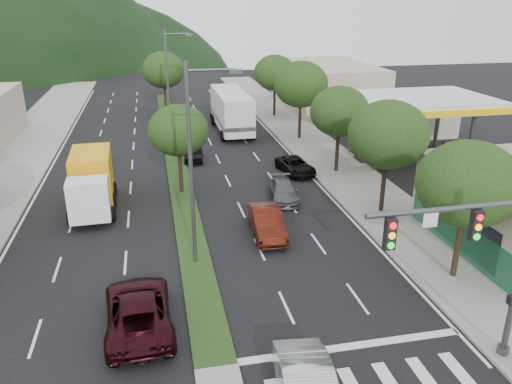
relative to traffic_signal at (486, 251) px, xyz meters
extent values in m
plane|color=black|center=(-9.03, 1.54, -4.65)|extent=(160.00, 160.00, 0.00)
cube|color=gray|center=(3.47, 26.54, -4.57)|extent=(5.00, 90.00, 0.15)
cube|color=gray|center=(-22.03, 26.54, -4.57)|extent=(6.00, 90.00, 0.15)
cube|color=#1C3513|center=(-9.03, 29.54, -4.59)|extent=(1.60, 56.00, 0.12)
cylinder|color=#47494C|center=(-1.43, 0.04, 1.65)|extent=(6.00, 0.18, 0.18)
cube|color=black|center=(-0.63, -0.11, 1.05)|extent=(0.35, 0.25, 1.05)
cube|color=black|center=(-3.63, -0.11, 1.05)|extent=(0.35, 0.25, 1.05)
cube|color=black|center=(1.37, -0.11, -2.05)|extent=(0.30, 0.25, 0.35)
cube|color=silver|center=(9.97, 23.54, 0.35)|extent=(12.00, 8.00, 0.50)
cube|color=yellow|center=(9.97, 23.54, 0.00)|extent=(12.20, 8.20, 0.50)
cylinder|color=#47494C|center=(5.97, 21.04, -2.35)|extent=(0.36, 0.36, 4.60)
cylinder|color=#47494C|center=(13.97, 21.04, -2.35)|extent=(0.36, 0.36, 4.60)
cylinder|color=#47494C|center=(5.97, 26.04, -2.35)|extent=(0.36, 0.36, 4.60)
cylinder|color=#47494C|center=(13.97, 26.04, -2.35)|extent=(0.36, 0.36, 4.60)
cube|color=black|center=(5.97, 23.54, -4.10)|extent=(0.80, 1.60, 1.10)
cube|color=black|center=(13.97, 23.54, -4.10)|extent=(0.80, 1.60, 1.10)
cube|color=#BDB096|center=(10.47, 45.54, -2.05)|extent=(10.00, 16.00, 5.20)
cylinder|color=black|center=(2.97, 5.54, -2.68)|extent=(0.28, 0.28, 3.64)
ellipsoid|color=#153311|center=(2.97, 5.54, 0.18)|extent=(4.60, 4.60, 3.91)
cylinder|color=black|center=(2.97, 13.54, -2.59)|extent=(0.28, 0.28, 3.81)
ellipsoid|color=#153311|center=(2.97, 13.54, 0.40)|extent=(4.80, 4.80, 4.08)
cylinder|color=black|center=(2.97, 21.54, -2.70)|extent=(0.28, 0.28, 3.58)
ellipsoid|color=#153311|center=(2.97, 21.54, 0.11)|extent=(4.40, 4.40, 3.74)
cylinder|color=black|center=(2.97, 31.54, -2.54)|extent=(0.28, 0.28, 3.92)
ellipsoid|color=#153311|center=(2.97, 31.54, 0.54)|extent=(5.00, 5.00, 4.25)
cylinder|color=black|center=(2.97, 41.54, -2.65)|extent=(0.28, 0.28, 3.70)
ellipsoid|color=#153311|center=(2.97, 41.54, 0.26)|extent=(4.60, 4.60, 3.91)
cylinder|color=black|center=(-9.03, 19.54, -2.85)|extent=(0.28, 0.28, 3.36)
ellipsoid|color=#153311|center=(-9.03, 19.54, -0.21)|extent=(4.00, 4.00, 3.40)
cylinder|color=black|center=(-9.03, 45.54, -2.62)|extent=(0.28, 0.28, 3.81)
ellipsoid|color=#153311|center=(-9.03, 45.54, 0.37)|extent=(4.80, 4.80, 4.08)
cylinder|color=#47494C|center=(-9.03, 9.54, 0.35)|extent=(0.20, 0.20, 10.00)
cylinder|color=#47494C|center=(-7.93, 9.54, 4.95)|extent=(2.20, 0.12, 0.12)
cube|color=#47494C|center=(-6.83, 9.54, 4.85)|extent=(0.60, 0.25, 0.18)
cylinder|color=#47494C|center=(-9.03, 34.54, 0.35)|extent=(0.20, 0.20, 10.00)
cylinder|color=#47494C|center=(-7.93, 34.54, 4.95)|extent=(2.20, 0.12, 0.12)
cube|color=#47494C|center=(-6.83, 34.54, 4.85)|extent=(0.60, 0.25, 0.18)
imported|color=black|center=(-11.76, 4.72, -3.86)|extent=(2.85, 5.74, 1.56)
imported|color=black|center=(-7.53, 26.93, -4.00)|extent=(1.87, 3.90, 1.29)
imported|color=#4F5054|center=(-2.45, 16.93, -4.04)|extent=(2.22, 4.36, 1.21)
imported|color=#45140B|center=(-4.76, 11.93, -3.88)|extent=(1.82, 4.71, 1.53)
imported|color=black|center=(-0.18, 21.93, -4.04)|extent=(2.52, 4.56, 1.21)
cube|color=white|center=(-14.59, 15.18, -2.96)|extent=(2.36, 1.77, 2.42)
cube|color=#F3A30C|center=(-14.74, 19.06, -2.86)|extent=(2.58, 4.50, 3.26)
cube|color=black|center=(-14.71, 18.22, -4.17)|extent=(2.33, 6.17, 0.32)
cylinder|color=black|center=(-13.40, 15.66, -4.17)|extent=(0.35, 0.96, 0.95)
cylinder|color=black|center=(-15.82, 15.57, -4.17)|extent=(0.35, 0.96, 0.95)
cylinder|color=black|center=(-13.49, 17.95, -4.17)|extent=(0.35, 0.96, 0.95)
cylinder|color=black|center=(-15.90, 17.86, -4.17)|extent=(0.35, 0.96, 0.95)
cylinder|color=black|center=(-13.56, 20.03, -4.17)|extent=(0.35, 0.96, 0.95)
cylinder|color=black|center=(-15.98, 19.94, -4.17)|extent=(0.35, 0.96, 0.95)
cube|color=silver|center=(-2.86, 35.94, -2.41)|extent=(2.88, 10.33, 3.44)
cube|color=slate|center=(-2.86, 35.94, -3.27)|extent=(2.94, 10.33, 0.40)
cylinder|color=black|center=(-4.29, 40.07, -4.13)|extent=(0.40, 1.03, 1.03)
cylinder|color=black|center=(-1.42, 40.07, -4.13)|extent=(0.40, 1.03, 1.03)
cylinder|color=black|center=(-4.29, 38.83, -4.13)|extent=(0.40, 1.03, 1.03)
cylinder|color=black|center=(-1.42, 38.83, -4.13)|extent=(0.40, 1.03, 1.03)
cylinder|color=black|center=(-4.30, 32.23, -4.13)|extent=(0.40, 1.03, 1.03)
cylinder|color=black|center=(-1.43, 32.22, -4.13)|extent=(0.40, 1.03, 1.03)
camera|label=1|loc=(-10.61, -12.97, 7.91)|focal=35.00mm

